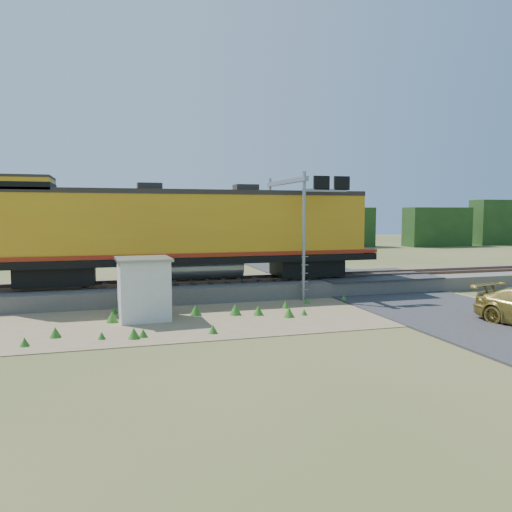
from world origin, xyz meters
name	(u,v)px	position (x,y,z in m)	size (l,w,h in m)	color
ground	(293,315)	(0.00, 0.00, 0.00)	(140.00, 140.00, 0.00)	#475123
ballast	(255,287)	(0.00, 6.00, 0.40)	(70.00, 5.00, 0.80)	slate
rails	(255,278)	(0.00, 6.00, 0.88)	(70.00, 1.54, 0.16)	brown
dirt_shoulder	(247,315)	(-2.00, 0.50, 0.01)	(26.00, 8.00, 0.03)	#8C7754
road	(420,302)	(7.00, 0.74, 0.09)	(7.00, 66.00, 0.86)	#38383A
tree_line_north	(179,225)	(0.00, 38.00, 3.07)	(130.00, 3.00, 6.50)	#1B3714
weed_clumps	(215,319)	(-3.50, 0.10, 0.00)	(15.00, 6.20, 0.56)	#316F1F
locomotive	(184,230)	(-3.95, 6.00, 3.59)	(20.66, 3.15, 5.33)	black
shed	(144,288)	(-6.42, 0.90, 1.34)	(2.34, 2.34, 2.65)	silver
signal_gantry	(295,204)	(2.09, 5.35, 4.99)	(2.62, 6.20, 6.62)	gray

